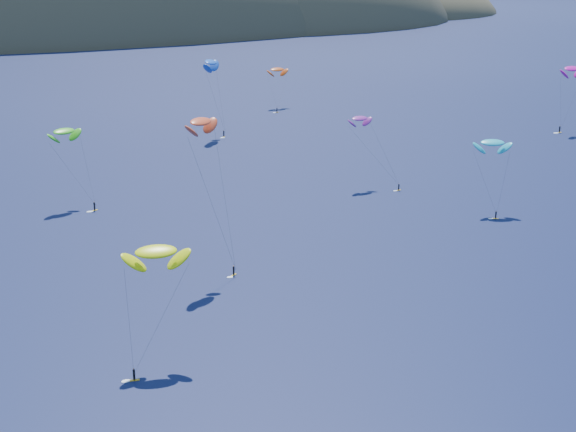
# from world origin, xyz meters

# --- Properties ---
(island) EXTENTS (730.00, 300.00, 210.00)m
(island) POSITION_xyz_m (39.40, 562.36, -10.74)
(island) COLOR #3D3526
(island) RESTS_ON ground
(kitesurfer_2) EXTENTS (10.92, 9.84, 17.34)m
(kitesurfer_2) POSITION_xyz_m (-31.68, 57.47, 14.87)
(kitesurfer_2) COLOR gold
(kitesurfer_2) RESTS_ON ground
(kitesurfer_3) EXTENTS (8.71, 12.50, 18.18)m
(kitesurfer_3) POSITION_xyz_m (-31.07, 133.91, 15.96)
(kitesurfer_3) COLOR gold
(kitesurfer_3) RESTS_ON ground
(kitesurfer_4) EXTENTS (9.49, 11.84, 24.43)m
(kitesurfer_4) POSITION_xyz_m (20.91, 186.44, 21.65)
(kitesurfer_4) COLOR gold
(kitesurfer_4) RESTS_ON ground
(kitesurfer_5) EXTENTS (8.72, 10.93, 16.67)m
(kitesurfer_5) POSITION_xyz_m (51.39, 92.14, 14.44)
(kitesurfer_5) COLOR gold
(kitesurfer_5) RESTS_ON ground
(kitesurfer_6) EXTENTS (9.38, 12.03, 17.47)m
(kitesurfer_6) POSITION_xyz_m (35.18, 120.99, 15.63)
(kitesurfer_6) COLOR gold
(kitesurfer_6) RESTS_ON ground
(kitesurfer_8) EXTENTS (11.11, 5.95, 21.49)m
(kitesurfer_8) POSITION_xyz_m (123.74, 146.88, 18.80)
(kitesurfer_8) COLOR gold
(kitesurfer_8) RESTS_ON ground
(kitesurfer_9) EXTENTS (8.29, 10.94, 28.13)m
(kitesurfer_9) POSITION_xyz_m (-15.56, 85.64, 25.93)
(kitesurfer_9) COLOR gold
(kitesurfer_9) RESTS_ON ground
(kitesurfer_11) EXTENTS (10.09, 14.06, 15.23)m
(kitesurfer_11) POSITION_xyz_m (57.22, 220.28, 12.95)
(kitesurfer_11) COLOR gold
(kitesurfer_11) RESTS_ON ground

